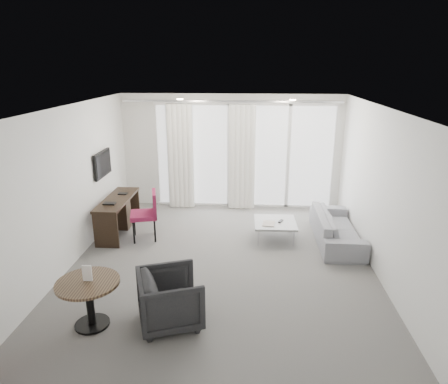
# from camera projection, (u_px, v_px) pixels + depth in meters

# --- Properties ---
(floor) EXTENTS (5.00, 6.00, 0.00)m
(floor) POSITION_uv_depth(u_px,v_px,m) (222.00, 265.00, 6.70)
(floor) COLOR #62615D
(floor) RESTS_ON ground
(ceiling) EXTENTS (5.00, 6.00, 0.00)m
(ceiling) POSITION_uv_depth(u_px,v_px,m) (221.00, 108.00, 5.90)
(ceiling) COLOR white
(ceiling) RESTS_ON ground
(wall_left) EXTENTS (0.00, 6.00, 2.60)m
(wall_left) POSITION_uv_depth(u_px,v_px,m) (68.00, 188.00, 6.47)
(wall_left) COLOR silver
(wall_left) RESTS_ON ground
(wall_right) EXTENTS (0.00, 6.00, 2.60)m
(wall_right) POSITION_uv_depth(u_px,v_px,m) (383.00, 195.00, 6.14)
(wall_right) COLOR silver
(wall_right) RESTS_ON ground
(wall_front) EXTENTS (5.00, 0.00, 2.60)m
(wall_front) POSITION_uv_depth(u_px,v_px,m) (195.00, 297.00, 3.45)
(wall_front) COLOR silver
(wall_front) RESTS_ON ground
(window_panel) EXTENTS (4.00, 0.02, 2.38)m
(window_panel) POSITION_uv_depth(u_px,v_px,m) (244.00, 156.00, 9.15)
(window_panel) COLOR white
(window_panel) RESTS_ON ground
(window_frame) EXTENTS (4.10, 0.06, 2.44)m
(window_frame) POSITION_uv_depth(u_px,v_px,m) (244.00, 156.00, 9.13)
(window_frame) COLOR white
(window_frame) RESTS_ON ground
(curtain_left) EXTENTS (0.60, 0.20, 2.38)m
(curtain_left) POSITION_uv_depth(u_px,v_px,m) (180.00, 157.00, 9.09)
(curtain_left) COLOR white
(curtain_left) RESTS_ON ground
(curtain_right) EXTENTS (0.60, 0.20, 2.38)m
(curtain_right) POSITION_uv_depth(u_px,v_px,m) (242.00, 158.00, 8.99)
(curtain_right) COLOR white
(curtain_right) RESTS_ON ground
(curtain_track) EXTENTS (4.80, 0.04, 0.04)m
(curtain_track) POSITION_uv_depth(u_px,v_px,m) (231.00, 101.00, 8.63)
(curtain_track) COLOR #B2B2B7
(curtain_track) RESTS_ON ceiling
(downlight_a) EXTENTS (0.12, 0.12, 0.02)m
(downlight_a) POSITION_uv_depth(u_px,v_px,m) (180.00, 99.00, 7.48)
(downlight_a) COLOR #FFE0B2
(downlight_a) RESTS_ON ceiling
(downlight_b) EXTENTS (0.12, 0.12, 0.02)m
(downlight_b) POSITION_uv_depth(u_px,v_px,m) (293.00, 100.00, 7.35)
(downlight_b) COLOR #FFE0B2
(downlight_b) RESTS_ON ceiling
(desk) EXTENTS (0.47, 1.52, 0.71)m
(desk) POSITION_uv_depth(u_px,v_px,m) (118.00, 216.00, 7.90)
(desk) COLOR black
(desk) RESTS_ON floor
(tv) EXTENTS (0.05, 0.80, 0.50)m
(tv) POSITION_uv_depth(u_px,v_px,m) (102.00, 164.00, 7.83)
(tv) COLOR black
(tv) RESTS_ON wall_left
(desk_chair) EXTENTS (0.62, 0.60, 0.95)m
(desk_chair) POSITION_uv_depth(u_px,v_px,m) (144.00, 216.00, 7.58)
(desk_chair) COLOR maroon
(desk_chair) RESTS_ON floor
(round_table) EXTENTS (0.94, 0.94, 0.63)m
(round_table) POSITION_uv_depth(u_px,v_px,m) (90.00, 304.00, 5.07)
(round_table) COLOR #463322
(round_table) RESTS_ON floor
(menu_card) EXTENTS (0.12, 0.02, 0.21)m
(menu_card) POSITION_uv_depth(u_px,v_px,m) (87.00, 275.00, 4.97)
(menu_card) COLOR white
(menu_card) RESTS_ON round_table
(tub_armchair) EXTENTS (1.00, 0.99, 0.72)m
(tub_armchair) POSITION_uv_depth(u_px,v_px,m) (170.00, 299.00, 5.11)
(tub_armchair) COLOR black
(tub_armchair) RESTS_ON floor
(coffee_table) EXTENTS (0.80, 0.80, 0.35)m
(coffee_table) POSITION_uv_depth(u_px,v_px,m) (275.00, 230.00, 7.66)
(coffee_table) COLOR gray
(coffee_table) RESTS_ON floor
(remote) EXTENTS (0.12, 0.19, 0.02)m
(remote) POSITION_uv_depth(u_px,v_px,m) (281.00, 221.00, 7.61)
(remote) COLOR black
(remote) RESTS_ON coffee_table
(magazine) EXTENTS (0.23, 0.28, 0.01)m
(magazine) POSITION_uv_depth(u_px,v_px,m) (269.00, 224.00, 7.50)
(magazine) COLOR gray
(magazine) RESTS_ON coffee_table
(sofa) EXTENTS (0.74, 1.90, 0.56)m
(sofa) POSITION_uv_depth(u_px,v_px,m) (336.00, 228.00, 7.52)
(sofa) COLOR gray
(sofa) RESTS_ON floor
(terrace_slab) EXTENTS (5.60, 3.00, 0.12)m
(terrace_slab) POSITION_uv_depth(u_px,v_px,m) (245.00, 189.00, 10.97)
(terrace_slab) COLOR #4D4D50
(terrace_slab) RESTS_ON ground
(rattan_chair_a) EXTENTS (0.57, 0.57, 0.82)m
(rattan_chair_a) POSITION_uv_depth(u_px,v_px,m) (256.00, 173.00, 10.80)
(rattan_chair_a) COLOR #4C331D
(rattan_chair_a) RESTS_ON terrace_slab
(rattan_chair_b) EXTENTS (0.65, 0.65, 0.89)m
(rattan_chair_b) POSITION_uv_depth(u_px,v_px,m) (314.00, 168.00, 11.14)
(rattan_chair_b) COLOR #4C331D
(rattan_chair_b) RESTS_ON terrace_slab
(rattan_table) EXTENTS (0.56, 0.56, 0.44)m
(rattan_table) POSITION_uv_depth(u_px,v_px,m) (271.00, 181.00, 10.74)
(rattan_table) COLOR #4C331D
(rattan_table) RESTS_ON terrace_slab
(balustrade) EXTENTS (5.50, 0.06, 1.05)m
(balustrade) POSITION_uv_depth(u_px,v_px,m) (246.00, 157.00, 12.18)
(balustrade) COLOR #B2B2B7
(balustrade) RESTS_ON terrace_slab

